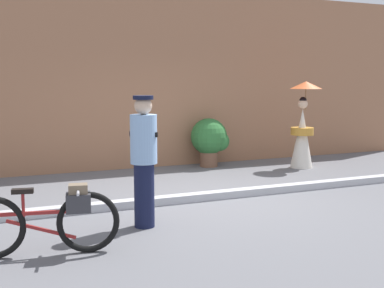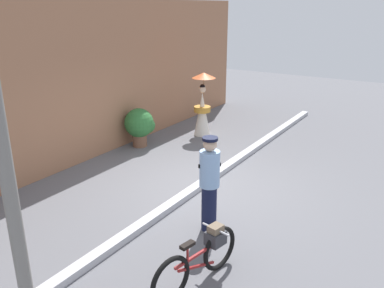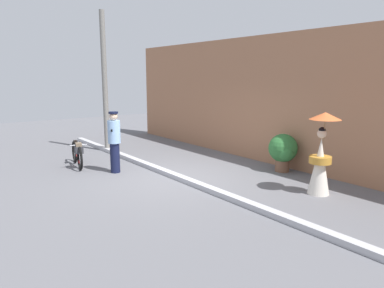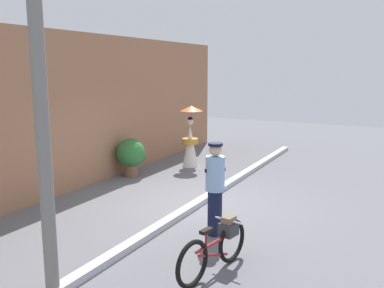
{
  "view_description": "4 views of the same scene",
  "coord_description": "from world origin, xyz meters",
  "px_view_note": "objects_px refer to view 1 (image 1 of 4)",
  "views": [
    {
      "loc": [
        -3.33,
        -6.93,
        1.86
      ],
      "look_at": [
        -0.09,
        0.63,
        0.82
      ],
      "focal_mm": 46.32,
      "sensor_mm": 36.0,
      "label": 1
    },
    {
      "loc": [
        -6.69,
        -4.03,
        3.69
      ],
      "look_at": [
        -0.16,
        0.18,
        0.96
      ],
      "focal_mm": 37.2,
      "sensor_mm": 36.0,
      "label": 2
    },
    {
      "loc": [
        7.65,
        -5.15,
        2.64
      ],
      "look_at": [
        -0.08,
        0.63,
        0.82
      ],
      "focal_mm": 34.07,
      "sensor_mm": 36.0,
      "label": 3
    },
    {
      "loc": [
        -7.96,
        -3.95,
        2.97
      ],
      "look_at": [
        0.3,
        0.38,
        1.27
      ],
      "focal_mm": 39.0,
      "sensor_mm": 36.0,
      "label": 4
    }
  ],
  "objects_px": {
    "person_officer": "(144,158)",
    "potted_plant_by_door": "(210,139)",
    "bicycle_near_officer": "(49,219)",
    "person_with_parasol": "(303,127)"
  },
  "relations": [
    {
      "from": "bicycle_near_officer",
      "to": "potted_plant_by_door",
      "type": "xyz_separation_m",
      "value": [
        3.98,
        4.38,
        0.21
      ]
    },
    {
      "from": "bicycle_near_officer",
      "to": "person_with_parasol",
      "type": "height_order",
      "value": "person_with_parasol"
    },
    {
      "from": "person_with_parasol",
      "to": "potted_plant_by_door",
      "type": "height_order",
      "value": "person_with_parasol"
    },
    {
      "from": "bicycle_near_officer",
      "to": "potted_plant_by_door",
      "type": "relative_size",
      "value": 1.55
    },
    {
      "from": "person_with_parasol",
      "to": "potted_plant_by_door",
      "type": "xyz_separation_m",
      "value": [
        -1.77,
        0.9,
        -0.27
      ]
    },
    {
      "from": "bicycle_near_officer",
      "to": "person_with_parasol",
      "type": "bearing_deg",
      "value": 31.15
    },
    {
      "from": "potted_plant_by_door",
      "to": "person_officer",
      "type": "bearing_deg",
      "value": -125.73
    },
    {
      "from": "person_officer",
      "to": "potted_plant_by_door",
      "type": "xyz_separation_m",
      "value": [
        2.72,
        3.77,
        -0.29
      ]
    },
    {
      "from": "bicycle_near_officer",
      "to": "person_officer",
      "type": "xyz_separation_m",
      "value": [
        1.26,
        0.6,
        0.5
      ]
    },
    {
      "from": "potted_plant_by_door",
      "to": "person_with_parasol",
      "type": "bearing_deg",
      "value": -26.93
    }
  ]
}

